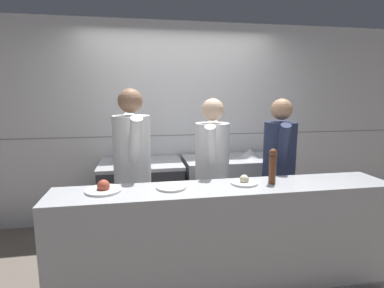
{
  "coord_description": "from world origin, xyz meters",
  "views": [
    {
      "loc": [
        -0.52,
        -2.56,
        1.7
      ],
      "look_at": [
        0.05,
        0.63,
        1.15
      ],
      "focal_mm": 28.0,
      "sensor_mm": 36.0,
      "label": 1
    }
  ],
  "objects_px": {
    "chef_sous": "(212,172)",
    "plated_dish_dessert": "(244,182)",
    "plated_dish_main": "(104,189)",
    "pepper_mill": "(273,165)",
    "chef_head_cook": "(133,169)",
    "chefs_knife": "(210,160)",
    "mixing_bowl_steel": "(250,153)",
    "oven_range": "(142,197)",
    "chef_line": "(279,168)",
    "plated_dish_appetiser": "(171,187)",
    "stock_pot": "(131,155)"
  },
  "relations": [
    {
      "from": "oven_range",
      "to": "chef_head_cook",
      "type": "bearing_deg",
      "value": -97.18
    },
    {
      "from": "stock_pot",
      "to": "chef_line",
      "type": "distance_m",
      "value": 1.69
    },
    {
      "from": "chef_sous",
      "to": "oven_range",
      "type": "bearing_deg",
      "value": 152.08
    },
    {
      "from": "mixing_bowl_steel",
      "to": "pepper_mill",
      "type": "xyz_separation_m",
      "value": [
        -0.3,
        -1.28,
        0.16
      ]
    },
    {
      "from": "chef_head_cook",
      "to": "mixing_bowl_steel",
      "type": "bearing_deg",
      "value": 14.67
    },
    {
      "from": "plated_dish_main",
      "to": "chef_sous",
      "type": "distance_m",
      "value": 1.13
    },
    {
      "from": "plated_dish_main",
      "to": "chef_head_cook",
      "type": "relative_size",
      "value": 0.16
    },
    {
      "from": "plated_dish_main",
      "to": "pepper_mill",
      "type": "xyz_separation_m",
      "value": [
        1.36,
        -0.04,
        0.13
      ]
    },
    {
      "from": "mixing_bowl_steel",
      "to": "chef_sous",
      "type": "xyz_separation_m",
      "value": [
        -0.67,
        -0.71,
        -0.03
      ]
    },
    {
      "from": "plated_dish_appetiser",
      "to": "chef_line",
      "type": "xyz_separation_m",
      "value": [
        1.2,
        0.58,
        -0.05
      ]
    },
    {
      "from": "pepper_mill",
      "to": "chef_line",
      "type": "distance_m",
      "value": 0.73
    },
    {
      "from": "plated_dish_main",
      "to": "mixing_bowl_steel",
      "type": "bearing_deg",
      "value": 36.81
    },
    {
      "from": "plated_dish_main",
      "to": "chef_head_cook",
      "type": "bearing_deg",
      "value": 70.28
    },
    {
      "from": "plated_dish_appetiser",
      "to": "oven_range",
      "type": "bearing_deg",
      "value": 100.38
    },
    {
      "from": "plated_dish_main",
      "to": "chef_head_cook",
      "type": "xyz_separation_m",
      "value": [
        0.21,
        0.58,
        -0.01
      ]
    },
    {
      "from": "plated_dish_appetiser",
      "to": "chef_sous",
      "type": "xyz_separation_m",
      "value": [
        0.47,
        0.54,
        -0.04
      ]
    },
    {
      "from": "oven_range",
      "to": "stock_pot",
      "type": "relative_size",
      "value": 3.2
    },
    {
      "from": "chefs_knife",
      "to": "chef_line",
      "type": "distance_m",
      "value": 0.85
    },
    {
      "from": "oven_range",
      "to": "chef_sous",
      "type": "relative_size",
      "value": 0.59
    },
    {
      "from": "chef_sous",
      "to": "plated_dish_dessert",
      "type": "bearing_deg",
      "value": -57.45
    },
    {
      "from": "chefs_knife",
      "to": "chef_sous",
      "type": "height_order",
      "value": "chef_sous"
    },
    {
      "from": "chef_sous",
      "to": "chef_line",
      "type": "bearing_deg",
      "value": 20.55
    },
    {
      "from": "chefs_knife",
      "to": "plated_dish_main",
      "type": "height_order",
      "value": "plated_dish_main"
    },
    {
      "from": "mixing_bowl_steel",
      "to": "chefs_knife",
      "type": "distance_m",
      "value": 0.55
    },
    {
      "from": "plated_dish_dessert",
      "to": "chef_head_cook",
      "type": "height_order",
      "value": "chef_head_cook"
    },
    {
      "from": "stock_pot",
      "to": "chefs_knife",
      "type": "distance_m",
      "value": 0.95
    },
    {
      "from": "plated_dish_main",
      "to": "chef_line",
      "type": "bearing_deg",
      "value": 18.23
    },
    {
      "from": "chefs_knife",
      "to": "chef_sous",
      "type": "relative_size",
      "value": 0.2
    },
    {
      "from": "oven_range",
      "to": "mixing_bowl_steel",
      "type": "relative_size",
      "value": 3.68
    },
    {
      "from": "pepper_mill",
      "to": "chef_sous",
      "type": "bearing_deg",
      "value": 123.27
    },
    {
      "from": "plated_dish_appetiser",
      "to": "pepper_mill",
      "type": "bearing_deg",
      "value": -1.75
    },
    {
      "from": "chefs_knife",
      "to": "chef_head_cook",
      "type": "relative_size",
      "value": 0.19
    },
    {
      "from": "chef_head_cook",
      "to": "oven_range",
      "type": "bearing_deg",
      "value": 72.99
    },
    {
      "from": "oven_range",
      "to": "chef_line",
      "type": "bearing_deg",
      "value": -25.33
    },
    {
      "from": "plated_dish_dessert",
      "to": "pepper_mill",
      "type": "relative_size",
      "value": 0.76
    },
    {
      "from": "oven_range",
      "to": "mixing_bowl_steel",
      "type": "xyz_separation_m",
      "value": [
        1.37,
        -0.0,
        0.51
      ]
    },
    {
      "from": "stock_pot",
      "to": "chefs_knife",
      "type": "height_order",
      "value": "stock_pot"
    },
    {
      "from": "plated_dish_dessert",
      "to": "chef_line",
      "type": "bearing_deg",
      "value": 44.14
    },
    {
      "from": "stock_pot",
      "to": "chef_line",
      "type": "bearing_deg",
      "value": -23.66
    },
    {
      "from": "oven_range",
      "to": "chef_sous",
      "type": "height_order",
      "value": "chef_sous"
    },
    {
      "from": "mixing_bowl_steel",
      "to": "chef_line",
      "type": "bearing_deg",
      "value": -84.7
    },
    {
      "from": "oven_range",
      "to": "pepper_mill",
      "type": "bearing_deg",
      "value": -50.14
    },
    {
      "from": "chefs_knife",
      "to": "pepper_mill",
      "type": "distance_m",
      "value": 1.24
    },
    {
      "from": "pepper_mill",
      "to": "oven_range",
      "type": "bearing_deg",
      "value": 129.86
    },
    {
      "from": "stock_pot",
      "to": "plated_dish_appetiser",
      "type": "distance_m",
      "value": 1.3
    },
    {
      "from": "chefs_knife",
      "to": "pepper_mill",
      "type": "xyz_separation_m",
      "value": [
        0.25,
        -1.2,
        0.21
      ]
    },
    {
      "from": "plated_dish_appetiser",
      "to": "chef_sous",
      "type": "bearing_deg",
      "value": 49.3
    },
    {
      "from": "plated_dish_appetiser",
      "to": "pepper_mill",
      "type": "relative_size",
      "value": 0.82
    },
    {
      "from": "oven_range",
      "to": "chef_line",
      "type": "height_order",
      "value": "chef_line"
    },
    {
      "from": "stock_pot",
      "to": "chef_sous",
      "type": "height_order",
      "value": "chef_sous"
    }
  ]
}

